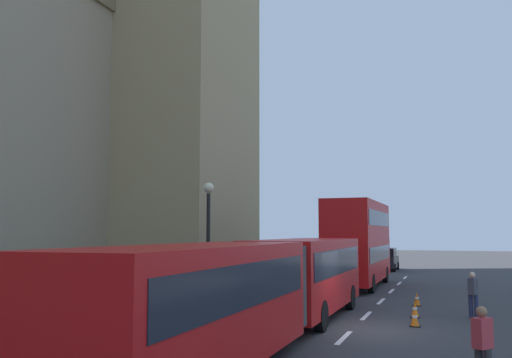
# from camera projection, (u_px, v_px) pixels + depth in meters

# --- Properties ---
(ground_plane) EXTENTS (160.00, 160.00, 0.00)m
(ground_plane) POSITION_uv_depth(u_px,v_px,m) (353.00, 329.00, 17.95)
(ground_plane) COLOR #333335
(lane_centre_marking) EXTENTS (39.00, 0.16, 0.01)m
(lane_centre_marking) POSITION_uv_depth(u_px,v_px,m) (366.00, 316.00, 20.70)
(lane_centre_marking) COLOR silver
(lane_centre_marking) RESTS_ON ground_plane
(articulated_bus) EXTENTS (18.09, 2.54, 2.90)m
(articulated_bus) POSITION_uv_depth(u_px,v_px,m) (266.00, 281.00, 15.91)
(articulated_bus) COLOR red
(articulated_bus) RESTS_ON ground_plane
(double_decker_bus) EXTENTS (9.94, 2.54, 4.90)m
(double_decker_bus) POSITION_uv_depth(u_px,v_px,m) (359.00, 240.00, 31.93)
(double_decker_bus) COLOR red
(double_decker_bus) RESTS_ON ground_plane
(sedan_lead) EXTENTS (4.40, 1.86, 1.85)m
(sedan_lead) POSITION_uv_depth(u_px,v_px,m) (385.00, 259.00, 45.19)
(sedan_lead) COLOR black
(sedan_lead) RESTS_ON ground_plane
(traffic_cone_west) EXTENTS (0.36, 0.36, 0.58)m
(traffic_cone_west) POSITION_uv_depth(u_px,v_px,m) (415.00, 318.00, 18.35)
(traffic_cone_west) COLOR black
(traffic_cone_west) RESTS_ON ground_plane
(traffic_cone_middle) EXTENTS (0.36, 0.36, 0.58)m
(traffic_cone_middle) POSITION_uv_depth(u_px,v_px,m) (415.00, 310.00, 20.29)
(traffic_cone_middle) COLOR black
(traffic_cone_middle) RESTS_ON ground_plane
(traffic_cone_east) EXTENTS (0.36, 0.36, 0.58)m
(traffic_cone_east) POSITION_uv_depth(u_px,v_px,m) (417.00, 299.00, 23.52)
(traffic_cone_east) COLOR black
(traffic_cone_east) RESTS_ON ground_plane
(street_lamp) EXTENTS (0.44, 0.44, 5.27)m
(street_lamp) POSITION_uv_depth(u_px,v_px,m) (208.00, 235.00, 22.92)
(street_lamp) COLOR black
(street_lamp) RESTS_ON ground_plane
(pedestrian_near_cones) EXTENTS (0.46, 0.43, 1.69)m
(pedestrian_near_cones) POSITION_uv_depth(u_px,v_px,m) (483.00, 346.00, 10.90)
(pedestrian_near_cones) COLOR #333333
(pedestrian_near_cones) RESTS_ON ground_plane
(pedestrian_by_kerb) EXTENTS (0.46, 0.37, 1.69)m
(pedestrian_by_kerb) POSITION_uv_depth(u_px,v_px,m) (473.00, 293.00, 20.25)
(pedestrian_by_kerb) COLOR #262D4C
(pedestrian_by_kerb) RESTS_ON ground_plane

